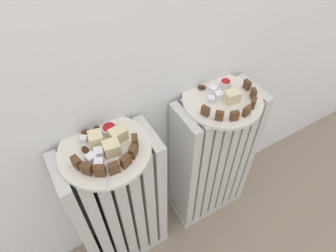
{
  "coord_description": "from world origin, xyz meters",
  "views": [
    {
      "loc": [
        -0.31,
        -0.26,
        1.33
      ],
      "look_at": [
        0.0,
        0.28,
        0.64
      ],
      "focal_mm": 32.29,
      "sensor_mm": 36.0,
      "label": 1
    }
  ],
  "objects": [
    {
      "name": "turkish_delight_left_0",
      "position": [
        -0.24,
        0.33,
        0.67
      ],
      "size": [
        0.03,
        0.03,
        0.02
      ],
      "primitive_type": "cube",
      "rotation": [
        0.0,
        0.0,
        0.97
      ],
      "color": "white",
      "rests_on": "plate_left"
    },
    {
      "name": "medjool_date_left_3",
      "position": [
        -0.23,
        0.36,
        0.67
      ],
      "size": [
        0.03,
        0.02,
        0.02
      ],
      "primitive_type": "ellipsoid",
      "rotation": [
        0.0,
        0.0,
        0.1
      ],
      "color": "#3D1E0F",
      "rests_on": "plate_left"
    },
    {
      "name": "dark_cake_slice_right_1",
      "position": [
        0.14,
        0.21,
        0.68
      ],
      "size": [
        0.03,
        0.03,
        0.03
      ],
      "primitive_type": "cube",
      "rotation": [
        0.0,
        0.0,
        -0.77
      ],
      "color": "#56351E",
      "rests_on": "plate_right"
    },
    {
      "name": "turkish_delight_right_2",
      "position": [
        0.19,
        0.32,
        0.68
      ],
      "size": [
        0.03,
        0.03,
        0.02
      ],
      "primitive_type": "cube",
      "rotation": [
        0.0,
        0.0,
        0.58
      ],
      "color": "white",
      "rests_on": "plate_right"
    },
    {
      "name": "radiator_left",
      "position": [
        -0.2,
        0.28,
        0.32
      ],
      "size": [
        0.32,
        0.16,
        0.65
      ],
      "color": "silver",
      "rests_on": "ground_plane"
    },
    {
      "name": "dark_cake_slice_right_4",
      "position": [
        0.26,
        0.2,
        0.68
      ],
      "size": [
        0.03,
        0.03,
        0.03
      ],
      "primitive_type": "cube",
      "rotation": [
        0.0,
        0.0,
        0.63
      ],
      "color": "#56351E",
      "rests_on": "plate_right"
    },
    {
      "name": "dark_cake_slice_right_2",
      "position": [
        0.18,
        0.19,
        0.68
      ],
      "size": [
        0.03,
        0.02,
        0.03
      ],
      "primitive_type": "cube",
      "rotation": [
        0.0,
        0.0,
        -0.3
      ],
      "color": "#56351E",
      "rests_on": "plate_right"
    },
    {
      "name": "radiator_right",
      "position": [
        0.2,
        0.28,
        0.32
      ],
      "size": [
        0.32,
        0.16,
        0.65
      ],
      "color": "silver",
      "rests_on": "ground_plane"
    },
    {
      "name": "jam_bowl_left",
      "position": [
        -0.17,
        0.33,
        0.67
      ],
      "size": [
        0.05,
        0.05,
        0.02
      ],
      "color": "white",
      "rests_on": "plate_left"
    },
    {
      "name": "dark_cake_slice_left_0",
      "position": [
        -0.29,
        0.26,
        0.68
      ],
      "size": [
        0.02,
        0.03,
        0.04
      ],
      "primitive_type": "cube",
      "rotation": [
        0.0,
        0.0,
        -1.32
      ],
      "color": "#56351E",
      "rests_on": "plate_left"
    },
    {
      "name": "dark_cake_slice_right_0",
      "position": [
        0.11,
        0.25,
        0.68
      ],
      "size": [
        0.02,
        0.03,
        0.03
      ],
      "primitive_type": "cube",
      "rotation": [
        0.0,
        0.0,
        -1.23
      ],
      "color": "#56351E",
      "rests_on": "plate_right"
    },
    {
      "name": "dark_cake_slice_right_5",
      "position": [
        0.29,
        0.23,
        0.68
      ],
      "size": [
        0.02,
        0.03,
        0.03
      ],
      "primitive_type": "cube",
      "rotation": [
        0.0,
        0.0,
        1.09
      ],
      "color": "#56351E",
      "rests_on": "plate_right"
    },
    {
      "name": "turkish_delight_left_1",
      "position": [
        -0.23,
        0.26,
        0.68
      ],
      "size": [
        0.03,
        0.03,
        0.03
      ],
      "primitive_type": "cube",
      "rotation": [
        0.0,
        0.0,
        1.3
      ],
      "color": "white",
      "rests_on": "plate_left"
    },
    {
      "name": "dark_cake_slice_left_6",
      "position": [
        -0.12,
        0.25,
        0.68
      ],
      "size": [
        0.03,
        0.03,
        0.04
      ],
      "primitive_type": "cube",
      "rotation": [
        0.0,
        0.0,
        1.18
      ],
      "color": "#56351E",
      "rests_on": "plate_left"
    },
    {
      "name": "dark_cake_slice_left_3",
      "position": [
        -0.21,
        0.19,
        0.68
      ],
      "size": [
        0.03,
        0.02,
        0.04
      ],
      "primitive_type": "cube",
      "rotation": [
        0.0,
        0.0,
        -0.07
      ],
      "color": "#56351E",
      "rests_on": "plate_left"
    },
    {
      "name": "jam_bowl_right",
      "position": [
        0.25,
        0.32,
        0.68
      ],
      "size": [
        0.04,
        0.04,
        0.03
      ],
      "color": "white",
      "rests_on": "plate_right"
    },
    {
      "name": "dark_cake_slice_left_5",
      "position": [
        -0.15,
        0.22,
        0.68
      ],
      "size": [
        0.03,
        0.03,
        0.04
      ],
      "primitive_type": "cube",
      "rotation": [
        0.0,
        0.0,
        0.77
      ],
      "color": "#56351E",
      "rests_on": "plate_left"
    },
    {
      "name": "turkish_delight_left_2",
      "position": [
        -0.25,
        0.26,
        0.68
      ],
      "size": [
        0.03,
        0.03,
        0.02
      ],
      "primitive_type": "cube",
      "rotation": [
        0.0,
        0.0,
        0.27
      ],
      "color": "white",
      "rests_on": "plate_left"
    },
    {
      "name": "dark_cake_slice_left_2",
      "position": [
        -0.24,
        0.2,
        0.68
      ],
      "size": [
        0.03,
        0.03,
        0.04
      ],
      "primitive_type": "cube",
      "rotation": [
        0.0,
        0.0,
        -0.49
      ],
      "color": "#56351E",
      "rests_on": "plate_left"
    },
    {
      "name": "turkish_delight_left_3",
      "position": [
        -0.24,
        0.23,
        0.67
      ],
      "size": [
        0.03,
        0.03,
        0.02
      ],
      "primitive_type": "cube",
      "rotation": [
        0.0,
        0.0,
        1.14
      ],
      "color": "white",
      "rests_on": "plate_left"
    },
    {
      "name": "dark_cake_slice_left_4",
      "position": [
        -0.18,
        0.2,
        0.68
      ],
      "size": [
        0.03,
        0.03,
        0.04
      ],
      "primitive_type": "cube",
      "rotation": [
        0.0,
        0.0,
        0.35
      ],
      "color": "#56351E",
      "rests_on": "plate_left"
    },
    {
      "name": "marble_cake_slice_left_2",
      "position": [
        -0.16,
        0.29,
        0.68
      ],
      "size": [
        0.05,
        0.04,
        0.04
      ],
      "primitive_type": "cube",
      "rotation": [
        0.0,
        0.0,
        0.11
      ],
      "color": "beige",
      "rests_on": "plate_left"
    },
    {
      "name": "fork",
      "position": [
        -0.23,
        0.2,
        0.66
      ],
      "size": [
        0.04,
        0.09,
        0.0
      ],
      "color": "silver",
      "rests_on": "plate_left"
    },
    {
      "name": "medjool_date_left_2",
      "position": [
        -0.2,
        0.35,
        0.67
      ],
      "size": [
        0.03,
        0.03,
        0.02
      ],
      "primitive_type": "ellipsoid",
      "rotation": [
        0.0,
        0.0,
        0.87
      ],
      "color": "#3D1E0F",
      "rests_on": "plate_left"
    },
    {
      "name": "marble_cake_slice_left_0",
      "position": [
        -0.19,
        0.26,
        0.68
      ],
      "size": [
        0.05,
        0.04,
        0.04
      ],
      "primitive_type": "cube",
      "rotation": [
        0.0,
        0.0,
        -0.14
      ],
      "color": "beige",
      "rests_on": "plate_left"
    },
    {
      "name": "marble_cake_slice_left_1",
      "position": [
        -0.22,
        0.3,
        0.68
      ],
      "size": [
        0.04,
        0.05,
        0.04
      ],
      "primitive_type": "cube",
      "rotation": [
        0.0,
        0.0,
        -0.19
      ],
      "color": "beige",
      "rests_on": "plate_left"
    },
    {
      "name": "medjool_date_left_0",
      "position": [
        -0.14,
        0.33,
        0.67
      ],
      "size": [
        0.03,
        0.03,
        0.02
      ],
      "primitive_type": "ellipsoid",
      "rotation": [
        0.0,
        0.0,
        2.66
      ],
      "color": "#3D1E0F",
      "rests_on": "plate_left"
    },
    {
      "name": "medjool_date_right_0",
      "position": [
        0.25,
        0.29,
        0.67
      ],
      "size": [
        0.03,
        0.03,
        0.01
      ],
      "primitive_type": "ellipsoid",
      "rotation": [
        0.0,
        0.0,
        0.39
      ],
      "color": "#3D1E0F",
      "rests_on": "plate_right"
    },
    {
      "name": "medjool_date_left_1",
      "position": [
        -0.25,
        0.3,
        0.67
      ],
      "size": [
        0.02,
        0.03,
        0.01
      ],
      "primitive_type": "ellipsoid",
      "rotation": [
        0.0,
        0.0,
        1.87
      ],
      "color": "#3D1E0F",
      "rests_on": "plate_left"
    },
    {
      "name": "dark_cake_slice_right_3",
      "position": [
        0.22,
        0.18,
        0.68
      ],
      "size": [
        0.03,
        0.02,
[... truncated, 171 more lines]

